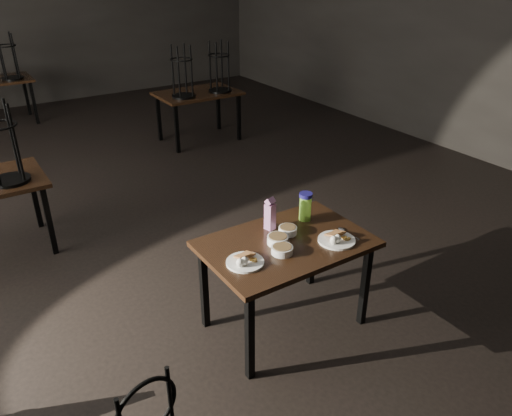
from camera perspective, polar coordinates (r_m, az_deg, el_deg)
main_table at (r=3.65m, az=3.45°, el=-4.90°), size 1.20×0.80×0.75m
plate_left at (r=3.35m, az=-1.27°, el=-6.03°), size 0.26×0.26×0.08m
plate_right at (r=3.63m, az=9.22°, el=-3.46°), size 0.27×0.27×0.09m
bowl_near at (r=3.56m, az=2.50°, el=-3.62°), size 0.15×0.15×0.06m
bowl_far at (r=3.69m, az=3.65°, el=-2.53°), size 0.14×0.14×0.05m
bowl_big at (r=3.46m, az=3.00°, el=-4.77°), size 0.15×0.15×0.05m
juice_carton at (r=3.71m, az=1.62°, el=-0.76°), size 0.08×0.08×0.26m
water_bottle at (r=3.86m, az=5.66°, el=0.21°), size 0.11×0.11×0.22m
spoon at (r=3.79m, az=9.91°, el=-2.51°), size 0.05×0.22×0.01m
bg_table_right at (r=7.66m, az=-6.57°, el=12.98°), size 1.20×0.80×1.48m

